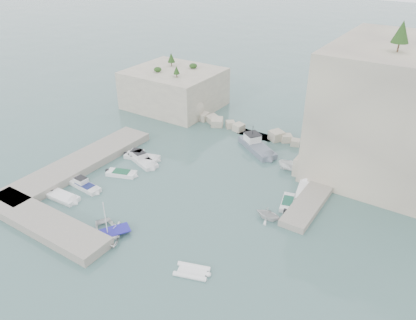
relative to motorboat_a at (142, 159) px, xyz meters
The scene contains 21 objects.
ground 12.60m from the motorboat_a, 26.35° to the right, with size 400.00×400.00×0.00m, color #476B68.
cliff_terrace 27.30m from the motorboat_a, 27.06° to the left, with size 8.00×10.00×2.50m, color beige.
outcrop_west 21.56m from the motorboat_a, 114.17° to the left, with size 16.00×14.00×7.00m, color beige.
quay_west 8.74m from the motorboat_a, 130.90° to the right, with size 5.00×24.00×1.10m, color #9E9689.
quay_south 18.15m from the motorboat_a, 85.93° to the right, with size 18.00×4.00×1.10m, color #9E9689.
ledge_east 25.18m from the motorboat_a, 10.08° to the left, with size 3.00×16.00×0.80m, color #9E9689.
breakwater 19.38m from the motorboat_a, 57.91° to the left, with size 28.00×3.00×1.40m, color beige.
motorboat_a is the anchor object (origin of this frame).
motorboat_b 1.13m from the motorboat_a, 43.77° to the right, with size 6.12×2.00×1.40m, color silver, non-canonical shape.
motorboat_c 5.14m from the motorboat_a, 81.39° to the right, with size 4.40×1.60×0.70m, color white, non-canonical shape.
motorboat_d 10.09m from the motorboat_a, 95.00° to the right, with size 5.20×1.55×1.40m, color silver, non-canonical shape.
motorboat_e 13.33m from the motorboat_a, 95.15° to the right, with size 4.48×1.83×0.70m, color white, non-canonical shape.
rowboat 17.61m from the motorboat_a, 60.76° to the right, with size 3.77×5.27×1.09m, color white.
inflatable_dinghy 24.40m from the motorboat_a, 37.40° to the right, with size 3.63×1.76×0.44m, color white, non-canonical shape.
tender_east_a 22.03m from the motorboat_a, ahead, with size 2.66×3.08×1.62m, color silver.
tender_east_b 22.56m from the motorboat_a, ahead, with size 4.19×1.43×0.70m, color silver, non-canonical shape.
tender_east_c 23.68m from the motorboat_a, 10.88° to the left, with size 5.34×1.73×0.70m, color white, non-canonical shape.
tender_east_d 21.86m from the motorboat_a, 23.88° to the left, with size 1.59×4.24×1.64m, color white.
work_boat 17.36m from the motorboat_a, 42.31° to the left, with size 8.51×2.52×2.20m, color slate, non-canonical shape.
rowboat_mast 17.81m from the motorboat_a, 60.76° to the right, with size 0.10×0.10×4.20m, color white.
vegetation 39.03m from the motorboat_a, 32.86° to the left, with size 53.48×13.88×13.40m.
Camera 1 is at (25.32, -32.72, 28.60)m, focal length 35.00 mm.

